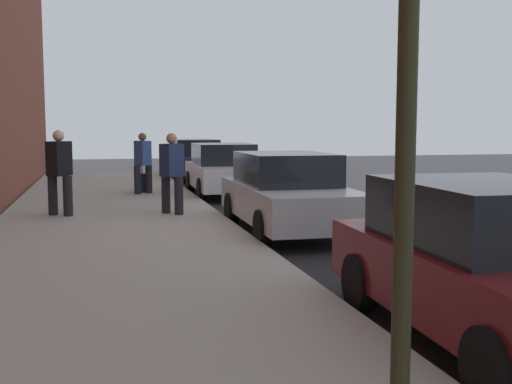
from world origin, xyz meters
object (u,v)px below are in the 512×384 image
Objects in this scene: parked_car_white at (224,170)px; pedestrian_black_coat at (59,170)px; parked_car_navy at (195,159)px; rolling_suitcase at (142,183)px; pedestrian_navy_coat at (172,171)px; pedestrian_blue_coat at (143,161)px; parked_car_silver at (288,193)px; parked_car_maroon at (495,264)px.

pedestrian_black_coat is (4.24, -4.34, 0.35)m from parked_car_white.
rolling_suitcase is (5.82, -2.39, -0.34)m from parked_car_navy.
pedestrian_navy_coat is (10.55, -2.06, 0.31)m from parked_car_navy.
parked_car_white is 2.38m from pedestrian_blue_coat.
parked_car_silver is 2.62× the size of pedestrian_blue_coat.
parked_car_navy is 6.30m from rolling_suitcase.
parked_car_navy is 10.75m from pedestrian_navy_coat.
parked_car_navy is at bearing 156.84° from pedestrian_black_coat.
parked_car_white is at bearing 96.67° from pedestrian_blue_coat.
parked_car_white is 4.78× the size of rolling_suitcase.
pedestrian_navy_coat is at bearing -11.04° from parked_car_navy.
parked_car_white is 13.01m from parked_car_maroon.
parked_car_maroon is at bearing -0.03° from parked_car_navy.
parked_car_silver is 2.46× the size of pedestrian_black_coat.
pedestrian_blue_coat reaches higher than parked_car_white.
pedestrian_black_coat is 4.44m from pedestrian_blue_coat.
pedestrian_black_coat reaches higher than parked_car_maroon.
parked_car_maroon is 9.80m from pedestrian_black_coat.
parked_car_silver is 2.56× the size of pedestrian_navy_coat.
rolling_suitcase is at bearing -176.03° from pedestrian_navy_coat.
pedestrian_navy_coat is at bearing 4.35° from pedestrian_blue_coat.
parked_car_silver is 2.82m from pedestrian_navy_coat.
parked_car_white is at bearing -179.87° from parked_car_maroon.
rolling_suitcase is (-13.18, -2.38, -0.34)m from parked_car_maroon.
rolling_suitcase is (-4.73, -0.33, -0.66)m from pedestrian_navy_coat.
pedestrian_black_coat is (-8.77, -4.37, 0.35)m from parked_car_maroon.
pedestrian_blue_coat is at bearing 153.35° from pedestrian_black_coat.
parked_car_navy is 19.00m from parked_car_maroon.
parked_car_white is 1.00× the size of parked_car_maroon.
parked_car_navy is 11.13m from pedestrian_black_coat.
pedestrian_navy_coat reaches higher than rolling_suitcase.
pedestrian_navy_coat is 1.95× the size of rolling_suitcase.
pedestrian_navy_coat is at bearing -23.88° from parked_car_white.
parked_car_silver and parked_car_maroon have the same top height.
parked_car_maroon is at bearing 10.22° from rolling_suitcase.
parked_car_maroon is (19.00, -0.01, -0.00)m from parked_car_navy.
pedestrian_black_coat reaches higher than parked_car_silver.
pedestrian_blue_coat is (-6.26, -2.31, 0.29)m from parked_car_silver.
parked_car_silver is 4.89m from pedestrian_black_coat.
pedestrian_blue_coat reaches higher than parked_car_navy.
rolling_suitcase is at bearing -179.81° from pedestrian_blue_coat.
pedestrian_blue_coat is 4.30m from pedestrian_navy_coat.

